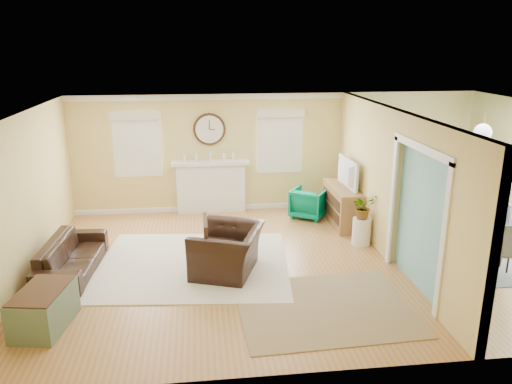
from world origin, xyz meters
TOP-DOWN VIEW (x-y plane):
  - floor at (0.00, 0.00)m, footprint 9.00×9.00m
  - wall_back at (0.00, 3.00)m, footprint 9.00×0.02m
  - wall_front at (0.00, -3.00)m, footprint 9.00×0.02m
  - wall_left at (-4.50, 0.00)m, footprint 0.02×6.00m
  - ceiling at (0.00, 0.00)m, footprint 9.00×6.00m
  - partition at (1.51, 0.28)m, footprint 0.17×6.00m
  - fireplace at (-1.50, 2.88)m, footprint 1.70×0.30m
  - wall_clock at (-1.50, 2.97)m, footprint 0.70×0.07m
  - window_left at (-3.05, 2.95)m, footprint 1.05×0.13m
  - window_right at (0.05, 2.95)m, footprint 1.05×0.13m
  - pendant at (3.00, 0.00)m, footprint 0.30×0.30m
  - rug_cream at (-1.90, 0.10)m, footprint 3.45×3.07m
  - rug_jute at (-0.04, -1.58)m, footprint 2.53×2.11m
  - rug_grey at (3.00, 0.20)m, footprint 2.45×3.06m
  - sofa at (-3.88, 0.06)m, footprint 0.85×1.96m
  - eames_chair at (-1.33, -0.25)m, footprint 1.37×1.46m
  - green_chair at (0.59, 2.26)m, footprint 0.96×0.96m
  - trunk at (-3.86, -1.64)m, footprint 0.73×1.04m
  - credenza at (1.19, 1.79)m, footprint 0.50×1.46m
  - tv at (1.17, 1.79)m, footprint 0.20×1.03m
  - garden_stool at (1.23, 0.65)m, footprint 0.35×0.35m
  - potted_plant at (1.23, 0.65)m, footprint 0.51×0.48m
  - dining_table at (3.00, 0.20)m, footprint 1.20×1.83m
  - dining_chair_n at (2.99, 1.25)m, footprint 0.52×0.52m
  - dining_chair_s at (3.02, -0.99)m, footprint 0.49×0.49m
  - dining_chair_w at (2.35, 0.28)m, footprint 0.43×0.43m
  - dining_chair_e at (3.58, 0.18)m, footprint 0.42×0.42m

SIDE VIEW (x-z plane):
  - floor at x=0.00m, z-range 0.00..0.00m
  - rug_grey at x=3.00m, z-range 0.00..0.01m
  - rug_jute at x=-0.04m, z-range 0.00..0.01m
  - rug_cream at x=-1.90m, z-range 0.00..0.02m
  - garden_stool at x=1.23m, z-range 0.00..0.51m
  - trunk at x=-3.86m, z-range 0.00..0.55m
  - sofa at x=-3.88m, z-range 0.00..0.56m
  - dining_table at x=3.00m, z-range 0.00..0.60m
  - green_chair at x=0.59m, z-range 0.00..0.64m
  - eames_chair at x=-1.33m, z-range 0.00..0.77m
  - credenza at x=1.19m, z-range 0.00..0.80m
  - dining_chair_e at x=3.58m, z-range 0.07..0.95m
  - dining_chair_w at x=2.35m, z-range 0.08..0.97m
  - dining_chair_s at x=3.02m, z-range 0.09..1.06m
  - dining_chair_n at x=2.99m, z-range 0.09..1.08m
  - fireplace at x=-1.50m, z-range 0.01..1.18m
  - potted_plant at x=1.23m, z-range 0.51..0.97m
  - tv at x=1.17m, z-range 0.80..1.39m
  - wall_back at x=0.00m, z-range 0.00..2.60m
  - wall_front at x=0.00m, z-range 0.00..2.60m
  - wall_left at x=-4.50m, z-range 0.00..2.60m
  - partition at x=1.51m, z-range 0.06..2.66m
  - window_left at x=-3.05m, z-range 0.95..2.37m
  - window_right at x=0.05m, z-range 0.95..2.37m
  - wall_clock at x=-1.50m, z-range 1.50..2.20m
  - pendant at x=3.00m, z-range 1.93..2.48m
  - ceiling at x=0.00m, z-range 2.59..2.61m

